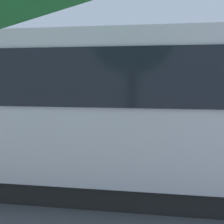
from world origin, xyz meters
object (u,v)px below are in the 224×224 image
tour_bus (104,113)px  spectator_left (128,121)px  spectator_centre (107,122)px  spectator_right (72,122)px  stunt_motorcycle (99,106)px  parked_motorcycle_silver (183,145)px  traffic_cone (127,121)px  spectator_far_left (161,122)px

tour_bus → spectator_left: tour_bus is taller
spectator_centre → spectator_right: spectator_centre is taller
spectator_right → stunt_motorcycle: bearing=-91.9°
spectator_left → parked_motorcycle_silver: size_ratio=0.86×
tour_bus → parked_motorcycle_silver: tour_bus is taller
tour_bus → parked_motorcycle_silver: (-2.01, -2.02, -1.16)m
spectator_right → spectator_left: bearing=-178.4°
spectator_left → traffic_cone: spectator_left is taller
tour_bus → traffic_cone: (-0.12, -7.29, -1.34)m
spectator_centre → traffic_cone: bearing=-94.6°
spectator_left → spectator_right: bearing=1.6°
spectator_right → traffic_cone: size_ratio=2.64×
spectator_right → tour_bus: bearing=117.8°
spectator_centre → parked_motorcycle_silver: (-2.28, 0.51, -0.54)m
spectator_centre → spectator_far_left: bearing=-174.8°
spectator_left → parked_motorcycle_silver: spectator_left is taller
tour_bus → spectator_right: 3.10m
tour_bus → spectator_far_left: (-1.42, -2.68, -0.60)m
spectator_far_left → spectator_centre: size_ratio=1.02×
spectator_centre → parked_motorcycle_silver: size_ratio=0.84×
spectator_far_left → spectator_right: bearing=0.0°
tour_bus → stunt_motorcycle: size_ratio=5.85×
tour_bus → traffic_cone: size_ratio=18.01×
spectator_far_left → stunt_motorcycle: bearing=-59.0°
spectator_centre → stunt_motorcycle: (0.99, -4.61, 0.01)m
spectator_far_left → parked_motorcycle_silver: spectator_far_left is taller
tour_bus → traffic_cone: tour_bus is taller
spectator_centre → spectator_right: bearing=-7.6°
spectator_far_left → traffic_cone: spectator_far_left is taller
spectator_right → spectator_far_left: bearing=-180.0°
spectator_left → spectator_right: size_ratio=1.06×
parked_motorcycle_silver → stunt_motorcycle: stunt_motorcycle is taller
stunt_motorcycle → traffic_cone: stunt_motorcycle is taller
parked_motorcycle_silver → spectator_right: bearing=-10.9°
spectator_centre → traffic_cone: 4.84m
spectator_far_left → stunt_motorcycle: size_ratio=0.91×
parked_motorcycle_silver → traffic_cone: parked_motorcycle_silver is taller
tour_bus → spectator_far_left: tour_bus is taller
spectator_left → spectator_centre: (0.64, 0.20, -0.02)m
traffic_cone → spectator_centre: bearing=85.4°
spectator_centre → spectator_right: size_ratio=1.04×
spectator_far_left → spectator_left: 1.05m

